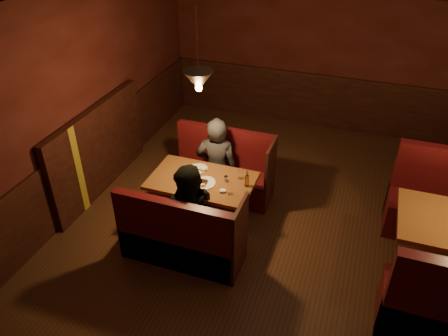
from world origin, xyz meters
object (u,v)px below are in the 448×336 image
(diner_a, at_px, (217,149))
(diner_b, at_px, (192,201))
(main_table, at_px, (203,190))
(main_bench_far, at_px, (224,174))
(main_bench_near, at_px, (181,241))

(diner_a, bearing_deg, diner_b, 87.33)
(diner_b, bearing_deg, main_table, 90.23)
(diner_b, bearing_deg, diner_a, 87.60)
(main_table, xyz_separation_m, main_bench_far, (0.02, 0.75, -0.23))
(main_bench_far, xyz_separation_m, diner_a, (-0.06, -0.13, 0.49))
(diner_b, bearing_deg, main_bench_near, -120.10)
(diner_a, xyz_separation_m, diner_b, (0.13, -1.19, -0.02))
(main_bench_far, relative_size, main_bench_near, 1.00)
(main_bench_far, bearing_deg, main_table, -91.15)
(main_bench_near, relative_size, diner_a, 0.90)
(main_bench_far, bearing_deg, main_bench_near, -90.00)
(main_table, relative_size, main_bench_near, 0.91)
(main_bench_near, height_order, diner_a, diner_a)
(main_table, xyz_separation_m, diner_b, (0.09, -0.57, 0.24))
(main_table, xyz_separation_m, diner_a, (-0.04, 0.62, 0.26))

